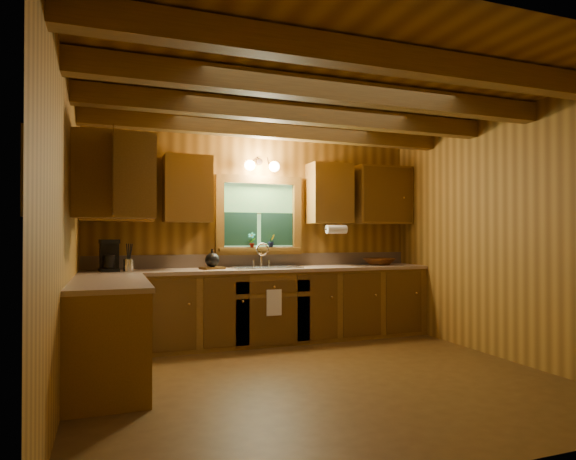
# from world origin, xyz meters

# --- Properties ---
(room) EXTENTS (4.20, 4.20, 4.20)m
(room) POSITION_xyz_m (0.00, 0.00, 1.30)
(room) COLOR #4D3312
(room) RESTS_ON ground
(ceiling_beams) EXTENTS (4.20, 2.54, 0.18)m
(ceiling_beams) POSITION_xyz_m (0.00, 0.00, 2.49)
(ceiling_beams) COLOR brown
(ceiling_beams) RESTS_ON room
(base_cabinets) EXTENTS (4.20, 2.22, 0.86)m
(base_cabinets) POSITION_xyz_m (-0.49, 1.28, 0.43)
(base_cabinets) COLOR brown
(base_cabinets) RESTS_ON ground
(countertop) EXTENTS (4.20, 2.24, 0.04)m
(countertop) POSITION_xyz_m (-0.48, 1.29, 0.88)
(countertop) COLOR #9E846D
(countertop) RESTS_ON base_cabinets
(backsplash) EXTENTS (4.20, 0.02, 0.16)m
(backsplash) POSITION_xyz_m (0.00, 1.89, 0.98)
(backsplash) COLOR gray
(backsplash) RESTS_ON room
(dishwasher_panel) EXTENTS (0.02, 0.60, 0.80)m
(dishwasher_panel) POSITION_xyz_m (-1.47, 0.68, 0.43)
(dishwasher_panel) COLOR white
(dishwasher_panel) RESTS_ON base_cabinets
(upper_cabinets) EXTENTS (4.19, 1.77, 0.78)m
(upper_cabinets) POSITION_xyz_m (-0.56, 1.42, 1.84)
(upper_cabinets) COLOR brown
(upper_cabinets) RESTS_ON room
(window) EXTENTS (1.12, 0.08, 1.00)m
(window) POSITION_xyz_m (0.00, 1.87, 1.53)
(window) COLOR brown
(window) RESTS_ON room
(window_sill) EXTENTS (1.06, 0.14, 0.04)m
(window_sill) POSITION_xyz_m (0.00, 1.82, 1.12)
(window_sill) COLOR brown
(window_sill) RESTS_ON room
(wall_sconce) EXTENTS (0.45, 0.21, 0.17)m
(wall_sconce) POSITION_xyz_m (0.00, 1.75, 2.16)
(wall_sconce) COLOR black
(wall_sconce) RESTS_ON room
(paper_towel_roll) EXTENTS (0.27, 0.11, 0.11)m
(paper_towel_roll) POSITION_xyz_m (0.92, 1.53, 1.37)
(paper_towel_roll) COLOR white
(paper_towel_roll) RESTS_ON upper_cabinets
(dish_towel) EXTENTS (0.18, 0.01, 0.30)m
(dish_towel) POSITION_xyz_m (0.00, 1.26, 0.52)
(dish_towel) COLOR white
(dish_towel) RESTS_ON base_cabinets
(sink) EXTENTS (0.82, 0.48, 0.43)m
(sink) POSITION_xyz_m (0.00, 1.60, 0.86)
(sink) COLOR silver
(sink) RESTS_ON countertop
(coffee_maker) EXTENTS (0.20, 0.25, 0.35)m
(coffee_maker) POSITION_xyz_m (-1.78, 1.62, 1.07)
(coffee_maker) COLOR black
(coffee_maker) RESTS_ON countertop
(utensil_crock) EXTENTS (0.11, 0.11, 0.30)m
(utensil_crock) POSITION_xyz_m (-1.59, 1.53, 0.97)
(utensil_crock) COLOR silver
(utensil_crock) RESTS_ON countertop
(cutting_board) EXTENTS (0.30, 0.26, 0.02)m
(cutting_board) POSITION_xyz_m (-0.66, 1.58, 0.91)
(cutting_board) COLOR #523411
(cutting_board) RESTS_ON countertop
(teakettle) EXTENTS (0.17, 0.17, 0.21)m
(teakettle) POSITION_xyz_m (-0.66, 1.58, 1.01)
(teakettle) COLOR black
(teakettle) RESTS_ON cutting_board
(wicker_basket) EXTENTS (0.49, 0.49, 0.09)m
(wicker_basket) POSITION_xyz_m (1.59, 1.60, 0.95)
(wicker_basket) COLOR #48230C
(wicker_basket) RESTS_ON countertop
(potted_plant_left) EXTENTS (0.12, 0.11, 0.20)m
(potted_plant_left) POSITION_xyz_m (-0.11, 1.81, 1.24)
(potted_plant_left) COLOR #523411
(potted_plant_left) RESTS_ON window_sill
(potted_plant_right) EXTENTS (0.11, 0.10, 0.17)m
(potted_plant_right) POSITION_xyz_m (0.15, 1.81, 1.22)
(potted_plant_right) COLOR #523411
(potted_plant_right) RESTS_ON window_sill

